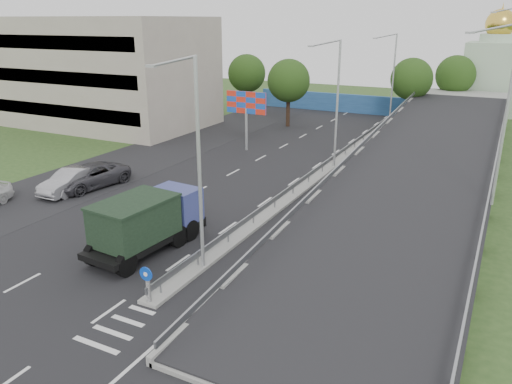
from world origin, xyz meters
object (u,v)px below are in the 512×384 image
Objects in this scene: lamp_post_far at (392,74)px; parked_car_b at (71,181)px; dump_truck at (147,220)px; church at (493,72)px; lamp_post_near at (195,155)px; parked_car_c at (89,176)px; sign_bollard at (148,284)px; billboard at (246,106)px; lamp_post_mid at (335,98)px.

parked_car_b is (-14.56, -34.32, -4.97)m from lamp_post_far.
lamp_post_far is at bearing 89.39° from dump_truck.
church is 2.72× the size of parked_car_b.
lamp_post_near is 1.66× the size of parked_car_c.
sign_bollard is 17.30m from parked_car_b.
lamp_post_near is 40.00m from lamp_post_far.
parked_car_b is (-5.45, -16.32, -3.35)m from billboard.
parked_car_c is (-14.19, 7.02, -4.97)m from lamp_post_near.
lamp_post_near is 0.73× the size of church.
sign_bollard is 27.53m from billboard.
lamp_post_far reaches higher than parked_car_c.
lamp_post_far is 37.61m from parked_car_b.
billboard reaches higher than sign_bollard.
lamp_post_far is at bearing 90.00° from lamp_post_near.
lamp_post_mid is 1.66× the size of parked_car_c.
sign_bollard is 0.28× the size of parked_car_c.
lamp_post_far reaches higher than sign_bollard.
parked_car_b is at bearing 146.65° from sign_bollard.
lamp_post_near reaches higher than dump_truck.
lamp_post_far is at bearing 90.00° from lamp_post_mid.
lamp_post_far is 17.15m from church.
sign_bollard is 6.12m from lamp_post_near.
parked_car_c is (-14.19, -12.98, -4.97)m from lamp_post_mid.
lamp_post_mid reaches higher than parked_car_b.
church is 37.23m from billboard.
lamp_post_mid is 19.86m from parked_car_c.
church reaches higher than sign_bollard.
billboard is at bearing 109.04° from dump_truck.
billboard is 0.77× the size of dump_truck.
lamp_post_mid is 0.73× the size of church.
lamp_post_far reaches higher than billboard.
lamp_post_near reaches higher than billboard.
lamp_post_mid is at bearing 90.00° from lamp_post_near.
sign_bollard is at bearing -47.02° from dump_truck.
lamp_post_mid is 1.40× the size of dump_truck.
parked_car_b is at bearing -95.89° from parked_car_c.
lamp_post_near is at bearing -16.81° from parked_car_c.
sign_bollard is 0.17× the size of lamp_post_near.
parked_car_b is at bearing -116.84° from church.
sign_bollard is 5.68m from dump_truck.
church is at bearing 80.19° from sign_bollard.
lamp_post_far is 1.66× the size of parked_car_c.
parked_car_b is at bearing 158.68° from lamp_post_near.
parked_car_b is at bearing 159.72° from dump_truck.
sign_bollard is at bearing -90.14° from lamp_post_far.
billboard is at bearing 167.62° from lamp_post_mid.
lamp_post_far is at bearing 65.65° from parked_car_b.
dump_truck is (-13.50, -53.40, -3.60)m from church.
lamp_post_mid is 9.47m from billboard.
church is 52.98m from parked_car_c.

